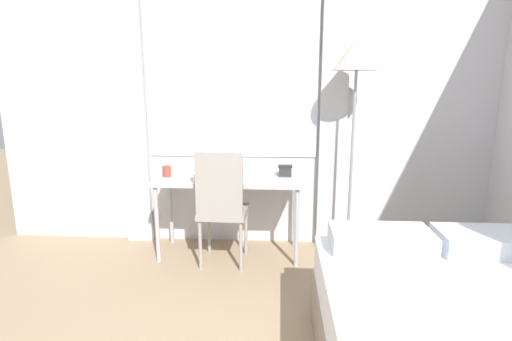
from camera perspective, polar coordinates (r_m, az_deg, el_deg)
name	(u,v)px	position (r m, az deg, el deg)	size (l,w,h in m)	color
wall_back_with_window	(262,102)	(3.73, 0.89, 9.71)	(5.13, 0.13, 2.70)	silver
desk	(229,184)	(3.53, -3.90, -1.91)	(1.27, 0.52, 0.72)	#B2B2B7
desk_chair	(222,203)	(3.34, -4.92, -4.68)	(0.41, 0.41, 1.00)	gray
standing_lamp	(357,66)	(3.44, 14.17, 14.28)	(0.40, 0.40, 1.89)	#4C4C51
telephone	(285,171)	(3.57, 4.18, -0.04)	(0.13, 0.14, 0.09)	#2D2D2D
book	(211,175)	(3.54, -6.49, -0.66)	(0.28, 0.21, 0.02)	#4C4238
mug	(167,171)	(3.60, -12.64, -0.09)	(0.07, 0.07, 0.09)	#993F33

